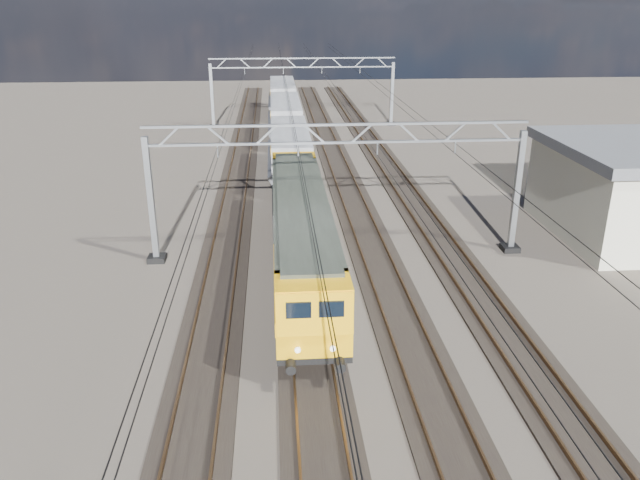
{
  "coord_description": "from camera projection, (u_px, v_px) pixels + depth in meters",
  "views": [
    {
      "loc": [
        -3.22,
        -26.65,
        12.93
      ],
      "look_at": [
        -1.19,
        0.26,
        2.4
      ],
      "focal_mm": 35.0,
      "sensor_mm": 36.0,
      "label": 1
    }
  ],
  "objects": [
    {
      "name": "hopper_wagon_third",
      "position": [
        283.0,
        95.0,
        73.33
      ],
      "size": [
        3.38,
        13.0,
        3.25
      ],
      "color": "black",
      "rests_on": "ground"
    },
    {
      "name": "hopper_wagon_mid",
      "position": [
        286.0,
        116.0,
        60.14
      ],
      "size": [
        3.38,
        13.0,
        3.25
      ],
      "color": "black",
      "rests_on": "ground"
    },
    {
      "name": "locomotive",
      "position": [
        301.0,
        230.0,
        30.48
      ],
      "size": [
        2.76,
        21.1,
        3.62
      ],
      "color": "black",
      "rests_on": "ground"
    },
    {
      "name": "track_outer_west",
      "position": [
        218.0,
        291.0,
        29.23
      ],
      "size": [
        2.6,
        140.0,
        0.3
      ],
      "color": "black",
      "rests_on": "ground"
    },
    {
      "name": "track_outer_east",
      "position": [
        469.0,
        283.0,
        30.08
      ],
      "size": [
        2.6,
        140.0,
        0.3
      ],
      "color": "black",
      "rests_on": "ground"
    },
    {
      "name": "track_loco",
      "position": [
        303.0,
        288.0,
        29.51
      ],
      "size": [
        2.6,
        140.0,
        0.3
      ],
      "color": "black",
      "rests_on": "ground"
    },
    {
      "name": "catenary_gantry_far",
      "position": [
        303.0,
        89.0,
        65.41
      ],
      "size": [
        19.9,
        0.9,
        7.11
      ],
      "color": "#91989E",
      "rests_on": "ground"
    },
    {
      "name": "catenary_gantry_mid",
      "position": [
        338.0,
        186.0,
        31.98
      ],
      "size": [
        19.9,
        0.9,
        7.11
      ],
      "color": "#91989E",
      "rests_on": "ground"
    },
    {
      "name": "ground",
      "position": [
        345.0,
        288.0,
        29.68
      ],
      "size": [
        160.0,
        160.0,
        0.0
      ],
      "primitive_type": "plane",
      "color": "black",
      "rests_on": "ground"
    },
    {
      "name": "hopper_wagon_lead",
      "position": [
        290.0,
        149.0,
        46.95
      ],
      "size": [
        3.38,
        13.0,
        3.25
      ],
      "color": "black",
      "rests_on": "ground"
    },
    {
      "name": "overhead_wires",
      "position": [
        331.0,
        134.0,
        35.02
      ],
      "size": [
        12.03,
        140.0,
        0.53
      ],
      "color": "black",
      "rests_on": "ground"
    },
    {
      "name": "track_inner_east",
      "position": [
        387.0,
        285.0,
        29.8
      ],
      "size": [
        2.6,
        140.0,
        0.3
      ],
      "color": "black",
      "rests_on": "ground"
    }
  ]
}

